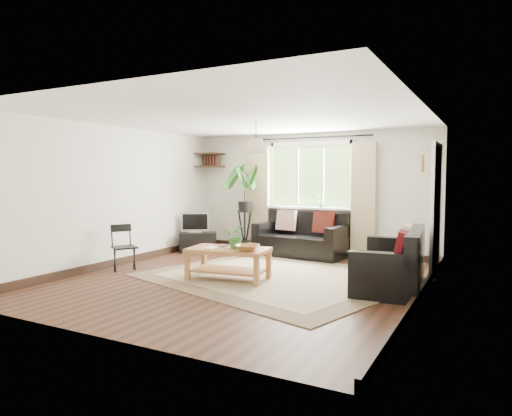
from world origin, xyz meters
The scene contains 24 objects.
floor centered at (0.00, 0.00, 0.00)m, with size 5.50×5.50×0.00m, color black.
ceiling centered at (0.00, 0.00, 2.40)m, with size 5.50×5.50×0.00m, color white.
wall_back centered at (0.00, 2.75, 1.20)m, with size 5.00×0.02×2.40m, color beige.
wall_front centered at (0.00, -2.75, 1.20)m, with size 5.00×0.02×2.40m, color beige.
wall_left centered at (-2.50, 0.00, 1.20)m, with size 0.02×5.50×2.40m, color beige.
wall_right centered at (2.50, 0.00, 1.20)m, with size 0.02×5.50×2.40m, color beige.
rug centered at (0.39, 0.39, 0.01)m, with size 3.64×3.12×0.02m, color beige.
window centered at (0.00, 2.71, 1.55)m, with size 2.50×0.16×2.16m, color white, non-canonical shape.
door centered at (2.47, 1.70, 1.00)m, with size 0.06×0.96×2.06m, color silver.
corner_shelf centered at (-2.25, 2.50, 1.89)m, with size 0.50×0.50×0.34m, color black, non-canonical shape.
pendant_lamp centered at (0.00, 0.40, 2.05)m, with size 0.36×0.36×0.54m, color beige, non-canonical shape.
wall_sconce centered at (2.43, 0.30, 1.74)m, with size 0.12×0.12×0.28m, color beige, non-canonical shape.
sofa_back centered at (-0.02, 2.26, 0.40)m, with size 1.71×0.86×0.80m, color black, non-canonical shape.
sofa_right centered at (2.02, 0.53, 0.39)m, with size 0.83×1.67×0.79m, color black, non-canonical shape.
coffee_table centered at (-0.19, -0.12, 0.24)m, with size 1.18×0.64×0.48m, color #935C30, non-canonical shape.
table_plant centered at (-0.09, -0.05, 0.66)m, with size 0.32×0.28×0.35m, color #2D6A2A.
bowl centered at (0.17, -0.18, 0.52)m, with size 0.34×0.34×0.09m, color olive.
book_a centered at (-0.47, -0.27, 0.49)m, with size 0.16×0.21×0.02m, color white.
book_b centered at (-0.44, -0.03, 0.49)m, with size 0.16×0.21×0.02m, color #532321.
tv_stand centered at (-2.07, 1.80, 0.20)m, with size 0.73×0.41×0.39m, color black.
tv centered at (-2.15, 1.80, 0.61)m, with size 0.56×0.19×0.43m, color #A5A5AA, non-canonical shape.
palm_stand centered at (-1.29, 2.34, 0.90)m, with size 0.70×0.70×1.80m, color black, non-canonical shape.
folding_chair centered at (-2.03, -0.34, 0.37)m, with size 0.39×0.39×0.75m, color black, non-canonical shape.
sill_plant centered at (0.25, 2.63, 1.06)m, with size 0.14×0.10×0.27m, color #2D6023.
Camera 1 is at (3.30, -5.83, 1.54)m, focal length 32.00 mm.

